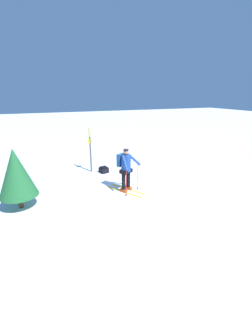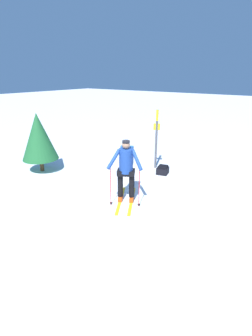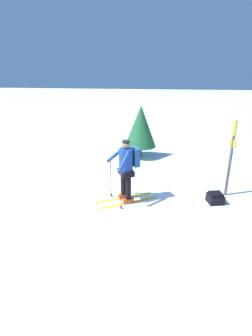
# 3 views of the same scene
# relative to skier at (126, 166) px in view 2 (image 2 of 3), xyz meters

# --- Properties ---
(ground_plane) EXTENTS (80.00, 80.00, 0.00)m
(ground_plane) POSITION_rel_skier_xyz_m (-0.49, -0.24, -1.01)
(ground_plane) COLOR white
(skier) EXTENTS (1.68, 1.21, 1.73)m
(skier) POSITION_rel_skier_xyz_m (0.00, 0.00, 0.00)
(skier) COLOR gold
(skier) RESTS_ON ground_plane
(dropped_backpack) EXTENTS (0.47, 0.46, 0.30)m
(dropped_backpack) POSITION_rel_skier_xyz_m (2.41, 0.17, -0.87)
(dropped_backpack) COLOR black
(dropped_backpack) RESTS_ON ground_plane
(trail_marker) EXTENTS (0.12, 0.23, 2.16)m
(trail_marker) POSITION_rel_skier_xyz_m (2.80, 0.70, 0.27)
(trail_marker) COLOR #4C4C51
(trail_marker) RESTS_ON ground_plane
(pine_tree) EXTENTS (1.26, 1.26, 2.09)m
(pine_tree) POSITION_rel_skier_xyz_m (0.08, 3.86, 0.27)
(pine_tree) COLOR #4C331E
(pine_tree) RESTS_ON ground_plane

